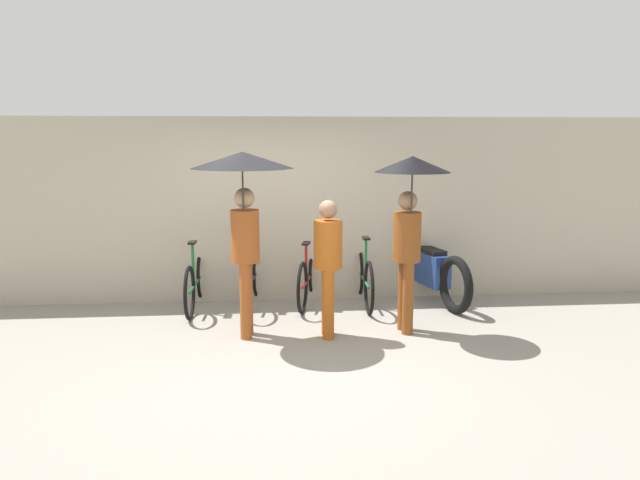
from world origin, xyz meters
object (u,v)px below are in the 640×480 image
at_px(parked_bicycle_3, 364,277).
at_px(motorcycle, 430,271).
at_px(pedestrian_center, 328,258).
at_px(parked_bicycle_0, 196,281).
at_px(parked_bicycle_2, 308,278).
at_px(pedestrian_trailing, 410,202).
at_px(pedestrian_leading, 243,189).
at_px(parked_bicycle_1, 253,277).

distance_m(parked_bicycle_3, motorcycle, 0.96).
bearing_deg(pedestrian_center, parked_bicycle_0, -38.13).
relative_size(parked_bicycle_3, motorcycle, 0.83).
height_order(parked_bicycle_0, parked_bicycle_3, parked_bicycle_0).
height_order(parked_bicycle_3, pedestrian_center, pedestrian_center).
height_order(parked_bicycle_2, parked_bicycle_3, parked_bicycle_3).
xyz_separation_m(pedestrian_center, pedestrian_trailing, (0.93, 0.02, 0.63)).
bearing_deg(pedestrian_leading, pedestrian_trailing, -175.21).
bearing_deg(parked_bicycle_3, pedestrian_center, 156.48).
relative_size(parked_bicycle_0, parked_bicycle_1, 1.01).
bearing_deg(parked_bicycle_0, motorcycle, -85.52).
bearing_deg(motorcycle, parked_bicycle_3, 82.54).
distance_m(parked_bicycle_1, pedestrian_trailing, 2.54).
bearing_deg(pedestrian_leading, motorcycle, -145.82).
height_order(pedestrian_center, pedestrian_trailing, pedestrian_trailing).
bearing_deg(parked_bicycle_3, pedestrian_leading, 132.39).
relative_size(parked_bicycle_2, pedestrian_trailing, 0.79).
distance_m(pedestrian_trailing, motorcycle, 1.93).
xyz_separation_m(parked_bicycle_1, pedestrian_center, (0.87, -1.40, 0.52)).
relative_size(parked_bicycle_0, pedestrian_trailing, 0.84).
distance_m(parked_bicycle_2, motorcycle, 1.70).
bearing_deg(parked_bicycle_0, pedestrian_leading, -150.07).
height_order(parked_bicycle_1, parked_bicycle_2, parked_bicycle_1).
relative_size(parked_bicycle_0, motorcycle, 0.84).
relative_size(parked_bicycle_3, pedestrian_trailing, 0.83).
xyz_separation_m(parked_bicycle_0, pedestrian_center, (1.62, -1.34, 0.55)).
bearing_deg(pedestrian_trailing, motorcycle, -118.35).
bearing_deg(pedestrian_center, motorcycle, -136.06).
bearing_deg(pedestrian_leading, pedestrian_center, -175.70).
bearing_deg(pedestrian_leading, parked_bicycle_1, -88.20).
relative_size(parked_bicycle_1, motorcycle, 0.82).
xyz_separation_m(parked_bicycle_0, parked_bicycle_2, (1.51, 0.10, -0.00)).
height_order(parked_bicycle_0, parked_bicycle_1, parked_bicycle_1).
bearing_deg(parked_bicycle_0, pedestrian_trailing, -114.80).
height_order(parked_bicycle_0, pedestrian_trailing, pedestrian_trailing).
xyz_separation_m(pedestrian_leading, pedestrian_trailing, (1.86, 0.02, -0.16)).
bearing_deg(motorcycle, parked_bicycle_1, 77.86).
xyz_separation_m(parked_bicycle_0, motorcycle, (3.21, 0.10, 0.05)).
relative_size(parked_bicycle_2, parked_bicycle_3, 0.94).
relative_size(parked_bicycle_0, pedestrian_leading, 0.82).
distance_m(parked_bicycle_2, pedestrian_center, 1.55).
bearing_deg(pedestrian_leading, parked_bicycle_2, -115.09).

